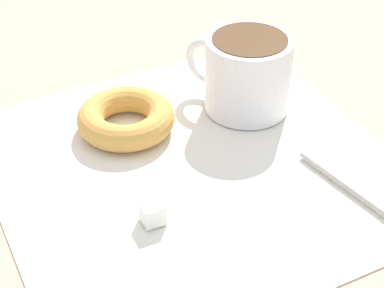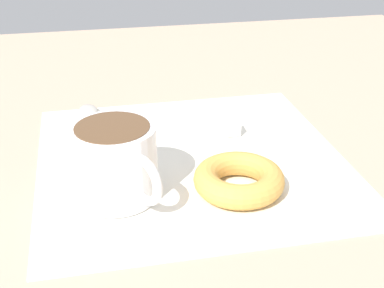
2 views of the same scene
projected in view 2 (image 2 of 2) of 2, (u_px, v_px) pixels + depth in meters
ground_plane at (169, 170)px, 62.08cm from camera, size 120.00×120.00×2.00cm
napkin at (192, 161)px, 61.71cm from camera, size 35.23×35.23×0.30cm
coffee_cup at (116, 161)px, 53.03cm from camera, size 10.76×8.55×7.74cm
donut at (239, 179)px, 55.13cm from camera, size 9.46×9.46×2.61cm
spoon at (91, 116)px, 71.54cm from camera, size 14.00×3.66×0.90cm
sugar_cube at (232, 127)px, 67.24cm from camera, size 1.80×1.80×1.80cm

